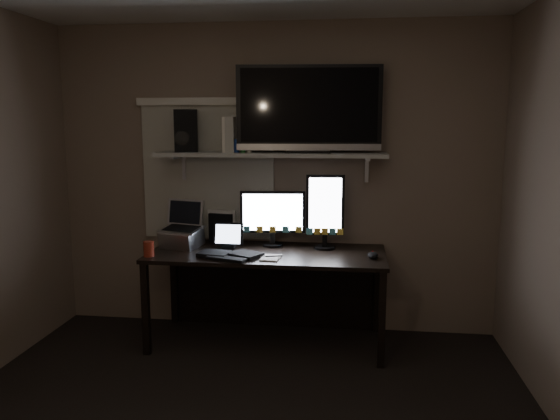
% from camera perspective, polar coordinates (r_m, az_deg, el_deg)
% --- Properties ---
extents(back_wall, '(3.60, 0.00, 3.60)m').
position_cam_1_polar(back_wall, '(4.48, -0.64, 3.22)').
color(back_wall, '#7B6958').
rests_on(back_wall, floor).
extents(window_blinds, '(1.10, 0.02, 1.10)m').
position_cam_1_polar(window_blinds, '(4.57, -7.54, 3.89)').
color(window_blinds, silver).
rests_on(window_blinds, back_wall).
extents(desk, '(1.80, 0.75, 0.73)m').
position_cam_1_polar(desk, '(4.36, -1.08, -6.27)').
color(desk, black).
rests_on(desk, floor).
extents(wall_shelf, '(1.80, 0.35, 0.03)m').
position_cam_1_polar(wall_shelf, '(4.29, -0.97, 5.83)').
color(wall_shelf, '#A0A09C').
rests_on(wall_shelf, back_wall).
extents(monitor_landscape, '(0.52, 0.11, 0.45)m').
position_cam_1_polar(monitor_landscape, '(4.35, -0.77, -0.86)').
color(monitor_landscape, black).
rests_on(monitor_landscape, desk).
extents(monitor_portrait, '(0.30, 0.07, 0.59)m').
position_cam_1_polar(monitor_portrait, '(4.26, 4.73, -0.14)').
color(monitor_portrait, black).
rests_on(monitor_portrait, desk).
extents(keyboard, '(0.51, 0.33, 0.03)m').
position_cam_1_polar(keyboard, '(4.08, -5.25, -4.63)').
color(keyboard, black).
rests_on(keyboard, desk).
extents(mouse, '(0.08, 0.12, 0.04)m').
position_cam_1_polar(mouse, '(4.07, 9.67, -4.67)').
color(mouse, black).
rests_on(mouse, desk).
extents(notepad, '(0.15, 0.19, 0.01)m').
position_cam_1_polar(notepad, '(4.00, -0.97, -5.02)').
color(notepad, silver).
rests_on(notepad, desk).
extents(tablet, '(0.24, 0.10, 0.21)m').
position_cam_1_polar(tablet, '(4.31, -5.40, -2.67)').
color(tablet, black).
rests_on(tablet, desk).
extents(file_sorter, '(0.21, 0.13, 0.26)m').
position_cam_1_polar(file_sorter, '(4.56, -6.10, -1.71)').
color(file_sorter, black).
rests_on(file_sorter, desk).
extents(laptop, '(0.38, 0.33, 0.36)m').
position_cam_1_polar(laptop, '(4.39, -10.28, -1.53)').
color(laptop, '#B9B9BE').
rests_on(laptop, desk).
extents(cup, '(0.09, 0.09, 0.11)m').
position_cam_1_polar(cup, '(4.17, -13.55, -3.96)').
color(cup, maroon).
rests_on(cup, desk).
extents(sticky_notes, '(0.34, 0.28, 0.00)m').
position_cam_1_polar(sticky_notes, '(4.17, -5.78, -4.53)').
color(sticky_notes, gold).
rests_on(sticky_notes, desk).
extents(tv, '(1.12, 0.30, 0.67)m').
position_cam_1_polar(tv, '(4.25, 3.03, 10.48)').
color(tv, black).
rests_on(tv, wall_shelf).
extents(game_console, '(0.12, 0.24, 0.27)m').
position_cam_1_polar(game_console, '(4.35, -4.99, 7.86)').
color(game_console, silver).
rests_on(game_console, wall_shelf).
extents(speaker, '(0.24, 0.26, 0.33)m').
position_cam_1_polar(speaker, '(4.45, -9.81, 8.16)').
color(speaker, black).
rests_on(speaker, wall_shelf).
extents(bottles, '(0.24, 0.13, 0.15)m').
position_cam_1_polar(bottles, '(4.28, -4.24, 7.02)').
color(bottles, '#A50F0C').
rests_on(bottles, wall_shelf).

